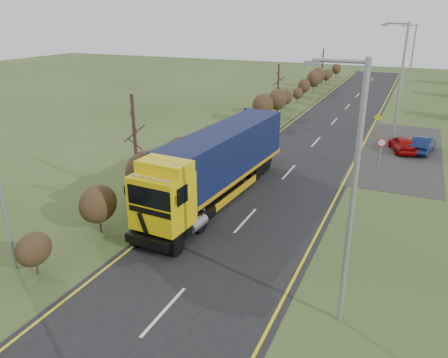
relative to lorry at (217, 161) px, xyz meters
name	(u,v)px	position (x,y,z in m)	size (l,w,h in m)	color
ground	(212,258)	(2.55, -6.03, -2.25)	(160.00, 160.00, 0.00)	#33441D
road	(280,182)	(2.55, 3.97, -2.24)	(8.00, 120.00, 0.02)	black
layby	(399,152)	(9.05, 13.97, -2.24)	(6.00, 18.00, 0.02)	#2B2927
lane_markings	(279,183)	(2.55, 3.66, -2.22)	(7.52, 116.00, 0.01)	gold
hedgerow	(180,155)	(-3.45, 1.86, -0.63)	(2.24, 102.04, 6.05)	#332316
lorry	(217,161)	(0.00, 0.00, 0.00)	(3.10, 14.35, 3.96)	black
car_red_hatchback	(402,144)	(9.17, 14.04, -1.64)	(1.44, 3.57, 1.22)	#950707
car_blue_sedan	(423,145)	(10.62, 14.47, -1.63)	(1.31, 3.77, 1.24)	#0B163E
streetlight_near	(350,189)	(8.24, -7.89, 2.63)	(1.89, 0.18, 8.87)	gray
streetlight_mid	(399,80)	(8.22, 15.73, 2.97)	(2.01, 0.19, 9.45)	gray
streetlight_far	(411,58)	(8.24, 39.70, 2.58)	(1.87, 0.18, 8.79)	gray
speed_sign	(381,148)	(7.98, 8.89, -0.68)	(0.62, 0.10, 2.25)	gray
warning_board	(377,121)	(6.75, 19.28, -1.22)	(0.65, 0.11, 1.72)	gray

